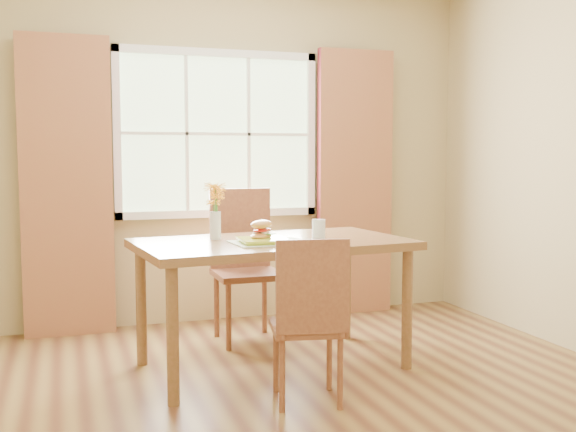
# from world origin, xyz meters

# --- Properties ---
(room) EXTENTS (4.24, 3.84, 2.74)m
(room) POSITION_xyz_m (0.00, 0.00, 1.35)
(room) COLOR brown
(room) RESTS_ON ground
(window) EXTENTS (1.62, 0.06, 1.32)m
(window) POSITION_xyz_m (0.00, 1.87, 1.50)
(window) COLOR #BCE0A9
(window) RESTS_ON room
(curtain_left) EXTENTS (0.65, 0.08, 2.20)m
(curtain_left) POSITION_xyz_m (-1.15, 1.78, 1.10)
(curtain_left) COLOR maroon
(curtain_left) RESTS_ON room
(curtain_right) EXTENTS (0.65, 0.08, 2.20)m
(curtain_right) POSITION_xyz_m (1.15, 1.78, 1.10)
(curtain_right) COLOR maroon
(curtain_right) RESTS_ON room
(dining_table) EXTENTS (1.75, 1.10, 0.81)m
(dining_table) POSITION_xyz_m (0.05, 0.58, 0.72)
(dining_table) COLOR brown
(dining_table) RESTS_ON room
(chair_near) EXTENTS (0.45, 0.45, 0.91)m
(chair_near) POSITION_xyz_m (0.04, -0.12, 0.50)
(chair_near) COLOR brown
(chair_near) RESTS_ON room
(chair_far) EXTENTS (0.46, 0.46, 1.09)m
(chair_far) POSITION_xyz_m (0.05, 1.29, 0.60)
(chair_far) COLOR brown
(chair_far) RESTS_ON room
(placemat) EXTENTS (0.47, 0.36, 0.01)m
(placemat) POSITION_xyz_m (-0.00, 0.45, 0.81)
(placemat) COLOR beige
(placemat) RESTS_ON dining_table
(plate) EXTENTS (0.29, 0.29, 0.01)m
(plate) POSITION_xyz_m (-0.05, 0.44, 0.82)
(plate) COLOR #B2CB32
(plate) RESTS_ON placemat
(croissant_sandwich) EXTENTS (0.19, 0.18, 0.12)m
(croissant_sandwich) POSITION_xyz_m (-0.05, 0.47, 0.89)
(croissant_sandwich) COLOR #CA7945
(croissant_sandwich) RESTS_ON plate
(water_glass) EXTENTS (0.08, 0.08, 0.13)m
(water_glass) POSITION_xyz_m (0.34, 0.51, 0.87)
(water_glass) COLOR silver
(water_glass) RESTS_ON dining_table
(flower_vase) EXTENTS (0.15, 0.15, 0.36)m
(flower_vase) POSITION_xyz_m (-0.28, 0.72, 1.03)
(flower_vase) COLOR silver
(flower_vase) RESTS_ON dining_table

